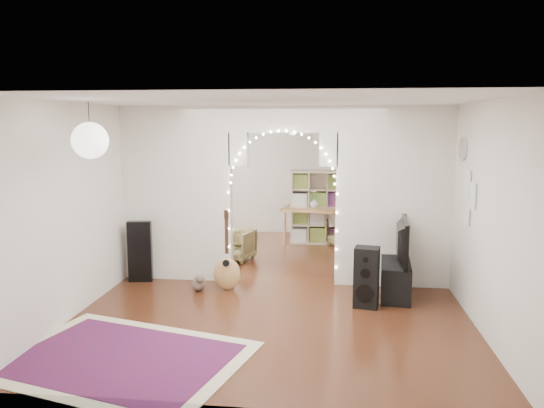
# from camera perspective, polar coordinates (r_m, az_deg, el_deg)

# --- Properties ---
(floor) EXTENTS (7.50, 7.50, 0.00)m
(floor) POSITION_cam_1_polar(r_m,az_deg,el_deg) (8.36, 1.17, -8.28)
(floor) COLOR black
(floor) RESTS_ON ground
(ceiling) EXTENTS (5.00, 7.50, 0.02)m
(ceiling) POSITION_cam_1_polar(r_m,az_deg,el_deg) (8.00, 1.23, 10.55)
(ceiling) COLOR white
(ceiling) RESTS_ON wall_back
(wall_back) EXTENTS (5.00, 0.02, 2.70)m
(wall_back) POSITION_cam_1_polar(r_m,az_deg,el_deg) (11.79, 2.88, 3.35)
(wall_back) COLOR silver
(wall_back) RESTS_ON floor
(wall_front) EXTENTS (5.00, 0.02, 2.70)m
(wall_front) POSITION_cam_1_polar(r_m,az_deg,el_deg) (4.41, -3.32, -5.58)
(wall_front) COLOR silver
(wall_front) RESTS_ON floor
(wall_left) EXTENTS (0.02, 7.50, 2.70)m
(wall_left) POSITION_cam_1_polar(r_m,az_deg,el_deg) (8.66, -15.51, 1.14)
(wall_left) COLOR silver
(wall_left) RESTS_ON floor
(wall_right) EXTENTS (0.02, 7.50, 2.70)m
(wall_right) POSITION_cam_1_polar(r_m,az_deg,el_deg) (8.23, 18.80, 0.61)
(wall_right) COLOR silver
(wall_right) RESTS_ON floor
(divider_wall) EXTENTS (5.00, 0.20, 2.70)m
(divider_wall) POSITION_cam_1_polar(r_m,az_deg,el_deg) (8.06, 1.20, 1.45)
(divider_wall) COLOR silver
(divider_wall) RESTS_ON floor
(fairy_lights) EXTENTS (1.64, 0.04, 1.60)m
(fairy_lights) POSITION_cam_1_polar(r_m,az_deg,el_deg) (7.92, 1.11, 2.24)
(fairy_lights) COLOR #FFEABF
(fairy_lights) RESTS_ON divider_wall
(window) EXTENTS (0.04, 1.20, 1.40)m
(window) POSITION_cam_1_polar(r_m,az_deg,el_deg) (10.32, -11.67, 3.27)
(window) COLOR white
(window) RESTS_ON wall_left
(wall_clock) EXTENTS (0.03, 0.31, 0.31)m
(wall_clock) POSITION_cam_1_polar(r_m,az_deg,el_deg) (7.58, 19.89, 5.61)
(wall_clock) COLOR white
(wall_clock) RESTS_ON wall_right
(picture_frames) EXTENTS (0.02, 0.50, 0.70)m
(picture_frames) POSITION_cam_1_polar(r_m,az_deg,el_deg) (7.24, 20.37, 0.69)
(picture_frames) COLOR white
(picture_frames) RESTS_ON wall_right
(paper_lantern) EXTENTS (0.40, 0.40, 0.40)m
(paper_lantern) POSITION_cam_1_polar(r_m,az_deg,el_deg) (6.16, -18.98, 6.48)
(paper_lantern) COLOR white
(paper_lantern) RESTS_ON ceiling
(ceiling_fan) EXTENTS (1.10, 1.10, 0.30)m
(ceiling_fan) POSITION_cam_1_polar(r_m,az_deg,el_deg) (9.99, 2.28, 8.44)
(ceiling_fan) COLOR gold
(ceiling_fan) RESTS_ON ceiling
(area_rug) EXTENTS (2.89, 2.45, 0.02)m
(area_rug) POSITION_cam_1_polar(r_m,az_deg,el_deg) (5.97, -15.97, -15.68)
(area_rug) COLOR maroon
(area_rug) RESTS_ON floor
(guitar_case) EXTENTS (0.38, 0.17, 0.95)m
(guitar_case) POSITION_cam_1_polar(r_m,az_deg,el_deg) (8.48, -14.01, -4.97)
(guitar_case) COLOR black
(guitar_case) RESTS_ON floor
(acoustic_guitar) EXTENTS (0.41, 0.16, 1.01)m
(acoustic_guitar) POSITION_cam_1_polar(r_m,az_deg,el_deg) (7.84, -4.87, -6.11)
(acoustic_guitar) COLOR #B58448
(acoustic_guitar) RESTS_ON floor
(tabby_cat) EXTENTS (0.29, 0.44, 0.30)m
(tabby_cat) POSITION_cam_1_polar(r_m,az_deg,el_deg) (7.94, -7.86, -8.38)
(tabby_cat) COLOR brown
(tabby_cat) RESTS_ON floor
(floor_speaker) EXTENTS (0.36, 0.33, 0.82)m
(floor_speaker) POSITION_cam_1_polar(r_m,az_deg,el_deg) (7.23, 10.12, -7.78)
(floor_speaker) COLOR black
(floor_speaker) RESTS_ON floor
(media_console) EXTENTS (0.49, 1.03, 0.50)m
(media_console) POSITION_cam_1_polar(r_m,az_deg,el_deg) (7.80, 13.13, -7.84)
(media_console) COLOR black
(media_console) RESTS_ON floor
(tv) EXTENTS (0.23, 1.08, 0.62)m
(tv) POSITION_cam_1_polar(r_m,az_deg,el_deg) (7.67, 13.27, -3.82)
(tv) COLOR black
(tv) RESTS_ON media_console
(bookcase) EXTENTS (1.48, 0.46, 1.50)m
(bookcase) POSITION_cam_1_polar(r_m,az_deg,el_deg) (10.86, 5.90, -0.33)
(bookcase) COLOR #C5B08F
(bookcase) RESTS_ON floor
(dining_table) EXTENTS (1.34, 1.03, 0.76)m
(dining_table) POSITION_cam_1_polar(r_m,az_deg,el_deg) (10.74, 4.56, -0.77)
(dining_table) COLOR brown
(dining_table) RESTS_ON floor
(flower_vase) EXTENTS (0.22, 0.22, 0.19)m
(flower_vase) POSITION_cam_1_polar(r_m,az_deg,el_deg) (10.72, 4.57, 0.12)
(flower_vase) COLOR white
(flower_vase) RESTS_ON dining_table
(dining_chair_left) EXTENTS (0.73, 0.75, 0.55)m
(dining_chair_left) POSITION_cam_1_polar(r_m,az_deg,el_deg) (9.57, -3.94, -4.41)
(dining_chair_left) COLOR brown
(dining_chair_left) RESTS_ON floor
(dining_chair_right) EXTENTS (0.75, 0.76, 0.55)m
(dining_chair_right) POSITION_cam_1_polar(r_m,az_deg,el_deg) (10.86, 7.68, -2.90)
(dining_chair_right) COLOR brown
(dining_chair_right) RESTS_ON floor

